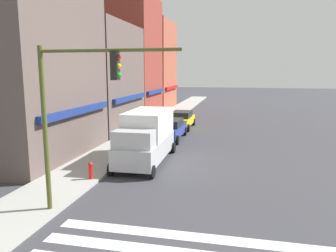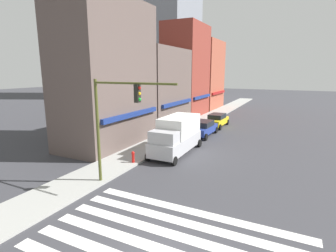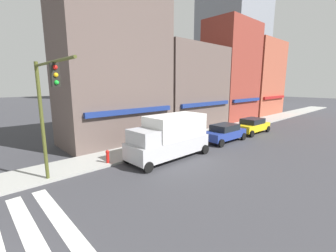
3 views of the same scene
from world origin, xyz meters
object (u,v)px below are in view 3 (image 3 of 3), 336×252
(fire_hydrant, at_px, (108,156))
(sedan_blue, at_px, (224,132))
(traffic_signal, at_px, (47,103))
(sedan_yellow, at_px, (252,125))
(box_truck_silver, at_px, (170,136))
(pedestrian_green_top, at_px, (171,135))

(fire_hydrant, bearing_deg, sedan_blue, -9.01)
(traffic_signal, relative_size, sedan_yellow, 1.41)
(box_truck_silver, xyz_separation_m, sedan_yellow, (12.02, 0.00, -0.75))
(sedan_blue, distance_m, sedan_yellow, 5.21)
(box_truck_silver, relative_size, pedestrian_green_top, 3.52)
(traffic_signal, bearing_deg, fire_hydrant, 18.77)
(fire_hydrant, bearing_deg, pedestrian_green_top, 1.92)
(box_truck_silver, bearing_deg, sedan_yellow, -0.95)
(box_truck_silver, xyz_separation_m, sedan_blue, (6.81, 0.00, -0.75))
(pedestrian_green_top, bearing_deg, traffic_signal, 52.65)
(traffic_signal, distance_m, box_truck_silver, 7.98)
(sedan_blue, relative_size, fire_hydrant, 5.27)
(traffic_signal, distance_m, sedan_blue, 14.72)
(sedan_blue, height_order, pedestrian_green_top, pedestrian_green_top)
(sedan_blue, relative_size, sedan_yellow, 1.00)
(sedan_blue, bearing_deg, box_truck_silver, -178.65)
(sedan_blue, bearing_deg, traffic_signal, 179.40)
(traffic_signal, height_order, sedan_yellow, traffic_signal)
(traffic_signal, distance_m, pedestrian_green_top, 9.99)
(traffic_signal, xyz_separation_m, fire_hydrant, (3.57, 1.21, -3.71))
(sedan_yellow, height_order, pedestrian_green_top, pedestrian_green_top)
(traffic_signal, distance_m, sedan_yellow, 19.82)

